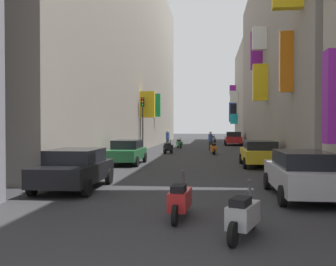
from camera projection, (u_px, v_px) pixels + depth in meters
name	position (u px, v px, depth m)	size (l,w,h in m)	color
ground_plane	(198.00, 152.00, 33.02)	(140.00, 140.00, 0.00)	#2D2D30
building_left_mid_c	(120.00, 50.00, 38.73)	(7.26, 49.88, 19.88)	gray
building_right_mid_b	(299.00, 55.00, 30.21)	(7.27, 32.46, 15.64)	gray
building_right_mid_c	(260.00, 95.00, 54.11)	(7.15, 15.54, 13.07)	#9E9384
parked_car_green	(127.00, 151.00, 22.45)	(1.86, 4.02, 1.42)	#236638
parked_car_silver	(301.00, 173.00, 12.09)	(1.84, 4.44, 1.48)	#B7B7BC
parked_car_yellow	(260.00, 153.00, 21.25)	(1.99, 4.12, 1.43)	gold
parked_car_black	(75.00, 168.00, 13.68)	(2.02, 4.05, 1.43)	black
parked_car_red	(233.00, 138.00, 43.93)	(1.97, 4.24, 1.54)	#B21E1E
scooter_green	(179.00, 144.00, 38.20)	(0.72, 1.72, 1.13)	#287F3D
scooter_silver	(243.00, 215.00, 7.78)	(0.80, 1.78, 1.13)	#ADADB2
scooter_orange	(214.00, 148.00, 30.20)	(0.52, 1.94, 1.13)	orange
scooter_black	(168.00, 148.00, 30.81)	(0.72, 1.73, 1.13)	black
scooter_red	(180.00, 199.00, 9.41)	(0.53, 1.98, 1.13)	red
scooter_white	(213.00, 139.00, 50.76)	(0.81, 1.75, 1.13)	silver
pedestrian_crossing	(211.00, 141.00, 34.69)	(0.53, 0.53, 1.72)	#262626
pedestrian_near_left	(168.00, 139.00, 39.60)	(0.44, 0.44, 1.78)	#3D3D3D
traffic_light_near_corner	(143.00, 115.00, 32.50)	(0.26, 0.34, 4.65)	#2D2D2D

